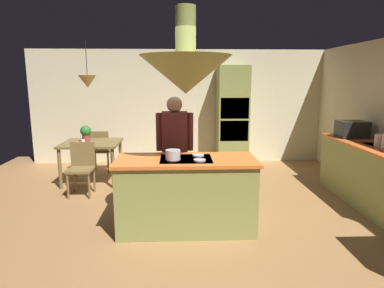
{
  "coord_description": "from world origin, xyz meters",
  "views": [
    {
      "loc": [
        -0.1,
        -4.28,
        1.91
      ],
      "look_at": [
        0.1,
        0.4,
        1.0
      ],
      "focal_mm": 31.55,
      "sensor_mm": 36.0,
      "label": 1
    }
  ],
  "objects": [
    {
      "name": "person_at_island",
      "position": [
        -0.14,
        0.45,
        0.96
      ],
      "size": [
        0.53,
        0.22,
        1.67
      ],
      "color": "tan",
      "rests_on": "ground"
    },
    {
      "name": "potted_plant_on_table",
      "position": [
        -1.8,
        1.97,
        0.93
      ],
      "size": [
        0.2,
        0.2,
        0.3
      ],
      "color": "#99382D",
      "rests_on": "dining_table"
    },
    {
      "name": "wall_back",
      "position": [
        0.0,
        3.45,
        1.27
      ],
      "size": [
        6.8,
        0.1,
        2.55
      ],
      "primitive_type": "cube",
      "color": "beige",
      "rests_on": "ground"
    },
    {
      "name": "chair_facing_island",
      "position": [
        -1.7,
        1.22,
        0.5
      ],
      "size": [
        0.4,
        0.4,
        0.87
      ],
      "color": "brown",
      "rests_on": "ground"
    },
    {
      "name": "pendant_light_over_table",
      "position": [
        -1.7,
        1.9,
        1.86
      ],
      "size": [
        0.32,
        0.32,
        0.82
      ],
      "color": "#E0B266"
    },
    {
      "name": "range_hood",
      "position": [
        0.0,
        -0.2,
        1.98
      ],
      "size": [
        1.1,
        1.1,
        1.0
      ],
      "color": "#8C934C"
    },
    {
      "name": "chair_by_back_wall",
      "position": [
        -1.7,
        2.58,
        0.5
      ],
      "size": [
        0.4,
        0.4,
        0.87
      ],
      "rotation": [
        0.0,
        0.0,
        3.14
      ],
      "color": "brown",
      "rests_on": "ground"
    },
    {
      "name": "cup_on_table",
      "position": [
        -1.78,
        1.67,
        0.81
      ],
      "size": [
        0.07,
        0.07,
        0.09
      ],
      "primitive_type": "cylinder",
      "color": "white",
      "rests_on": "dining_table"
    },
    {
      "name": "canister_tea",
      "position": [
        2.84,
        0.44,
        1.02
      ],
      "size": [
        0.13,
        0.13,
        0.18
      ],
      "primitive_type": "cylinder",
      "color": "silver",
      "rests_on": "counter_run_right"
    },
    {
      "name": "kitchen_island",
      "position": [
        0.0,
        -0.2,
        0.47
      ],
      "size": [
        1.76,
        0.76,
        0.95
      ],
      "color": "#8C934C",
      "rests_on": "ground"
    },
    {
      "name": "microwave_on_counter",
      "position": [
        2.84,
        1.22,
        1.07
      ],
      "size": [
        0.46,
        0.36,
        0.28
      ],
      "primitive_type": "cube",
      "color": "#232326",
      "rests_on": "counter_run_right"
    },
    {
      "name": "counter_run_right",
      "position": [
        2.84,
        0.6,
        0.48
      ],
      "size": [
        0.73,
        2.12,
        0.93
      ],
      "color": "#8C934C",
      "rests_on": "ground"
    },
    {
      "name": "ground",
      "position": [
        0.0,
        0.0,
        0.0
      ],
      "size": [
        8.16,
        8.16,
        0.0
      ],
      "primitive_type": "plane",
      "color": "#9E7042"
    },
    {
      "name": "cooking_pot_on_cooktop",
      "position": [
        -0.16,
        -0.33,
        1.01
      ],
      "size": [
        0.18,
        0.18,
        0.12
      ],
      "primitive_type": "cylinder",
      "color": "#B2B2B7",
      "rests_on": "kitchen_island"
    },
    {
      "name": "oven_tower",
      "position": [
        1.1,
        3.04,
        1.09
      ],
      "size": [
        0.66,
        0.62,
        2.19
      ],
      "color": "#8C934C",
      "rests_on": "ground"
    },
    {
      "name": "dining_table",
      "position": [
        -1.7,
        1.9,
        0.66
      ],
      "size": [
        1.04,
        0.92,
        0.76
      ],
      "color": "brown",
      "rests_on": "ground"
    }
  ]
}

